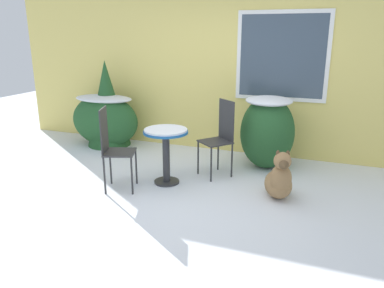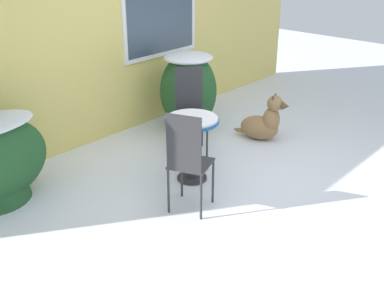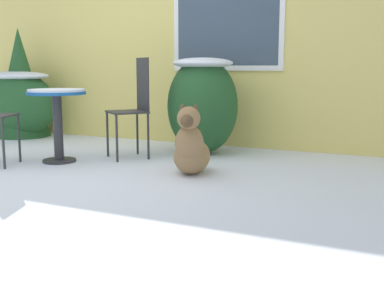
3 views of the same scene
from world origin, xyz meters
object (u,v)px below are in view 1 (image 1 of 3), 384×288
Objects in this scene: dog at (279,180)px; patio_table at (166,143)px; patio_chair_far_side at (113,146)px; patio_chair_near_table at (220,135)px.

patio_table is at bearing 165.24° from dog.
dog is at bearing -97.45° from patio_chair_far_side.
patio_chair_far_side is 1.45× the size of dog.
dog is at bearing 1.64° from patio_table.
patio_table is at bearing -71.97° from patio_chair_far_side.
patio_table is 0.70× the size of patio_chair_near_table.
patio_chair_near_table is 1.47m from patio_chair_far_side.
dog is (0.91, -0.50, -0.35)m from patio_chair_near_table.
patio_chair_far_side reaches higher than dog.
patio_chair_near_table is (0.57, 0.55, 0.02)m from patio_table.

